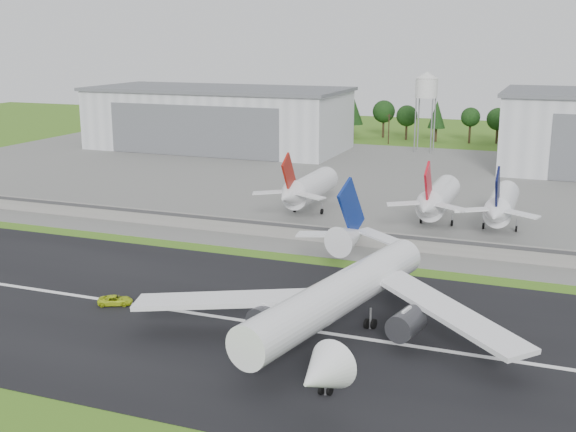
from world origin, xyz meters
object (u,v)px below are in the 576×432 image
at_px(ground_vehicle, 115,300).
at_px(parked_jet_red_b, 437,199).
at_px(main_airliner, 338,304).
at_px(parked_jet_navy, 501,205).
at_px(parked_jet_red_a, 306,189).

height_order(ground_vehicle, parked_jet_red_b, parked_jet_red_b).
xyz_separation_m(main_airliner, parked_jet_red_b, (2.31, 67.02, 1.48)).
bearing_deg(ground_vehicle, main_airliner, -113.65).
distance_m(main_airliner, parked_jet_navy, 68.94).
xyz_separation_m(main_airliner, parked_jet_red_a, (-28.63, 67.02, 1.51)).
bearing_deg(parked_jet_navy, parked_jet_red_a, 179.96).
relative_size(parked_jet_red_a, parked_jet_navy, 1.00).
bearing_deg(parked_jet_red_b, parked_jet_red_a, 179.99).
height_order(main_airliner, parked_jet_red_b, main_airliner).
height_order(parked_jet_red_a, parked_jet_red_b, parked_jet_red_a).
xyz_separation_m(parked_jet_red_a, parked_jet_red_b, (30.93, -0.00, -0.02)).
bearing_deg(parked_jet_red_a, main_airliner, -66.87).
bearing_deg(parked_jet_red_b, parked_jet_navy, -0.10).
bearing_deg(parked_jet_navy, ground_vehicle, -127.99).
distance_m(ground_vehicle, parked_jet_navy, 86.18).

